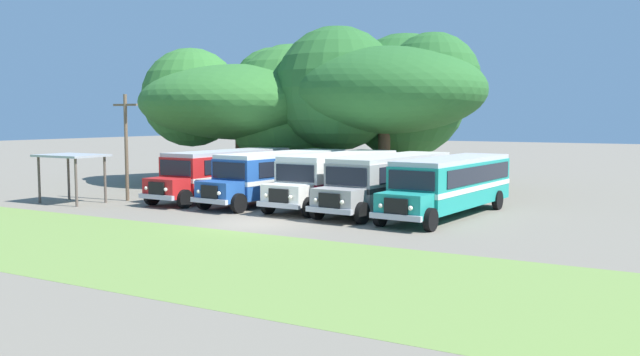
% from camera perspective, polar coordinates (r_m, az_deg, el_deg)
% --- Properties ---
extents(ground_plane, '(220.00, 220.00, 0.00)m').
position_cam_1_polar(ground_plane, '(30.72, -5.62, -3.84)').
color(ground_plane, slate).
extents(foreground_grass_strip, '(80.00, 9.71, 0.01)m').
position_cam_1_polar(foreground_grass_strip, '(25.50, -14.75, -5.82)').
color(foreground_grass_strip, olive).
rests_on(foreground_grass_strip, ground_plane).
extents(parked_bus_slot_0, '(2.96, 10.87, 2.82)m').
position_cam_1_polar(parked_bus_slot_0, '(40.62, -7.86, 0.56)').
color(parked_bus_slot_0, red).
rests_on(parked_bus_slot_0, ground_plane).
extents(parked_bus_slot_1, '(3.53, 10.97, 2.82)m').
position_cam_1_polar(parked_bus_slot_1, '(38.41, -3.31, 0.34)').
color(parked_bus_slot_1, '#23519E').
rests_on(parked_bus_slot_1, ground_plane).
extents(parked_bus_slot_2, '(2.88, 10.86, 2.82)m').
position_cam_1_polar(parked_bus_slot_2, '(36.93, 1.56, 0.16)').
color(parked_bus_slot_2, silver).
rests_on(parked_bus_slot_2, ground_plane).
extents(parked_bus_slot_3, '(3.29, 10.93, 2.82)m').
position_cam_1_polar(parked_bus_slot_3, '(35.10, 5.89, -0.12)').
color(parked_bus_slot_3, '#9E9993').
rests_on(parked_bus_slot_3, ground_plane).
extents(parked_bus_slot_4, '(3.32, 10.94, 2.82)m').
position_cam_1_polar(parked_bus_slot_4, '(33.56, 10.95, -0.43)').
color(parked_bus_slot_4, teal).
rests_on(parked_bus_slot_4, ground_plane).
extents(broad_shade_tree, '(13.94, 13.56, 10.84)m').
position_cam_1_polar(broad_shade_tree, '(46.00, 5.38, 7.33)').
color(broad_shade_tree, brown).
rests_on(broad_shade_tree, ground_plane).
extents(secondary_tree, '(15.96, 15.11, 10.28)m').
position_cam_1_polar(secondary_tree, '(50.45, -5.50, 6.32)').
color(secondary_tree, brown).
rests_on(secondary_tree, ground_plane).
extents(utility_pole, '(1.80, 0.20, 6.09)m').
position_cam_1_polar(utility_pole, '(40.24, -16.00, 2.79)').
color(utility_pole, brown).
rests_on(utility_pole, ground_plane).
extents(waiting_shelter, '(3.60, 2.60, 2.72)m').
position_cam_1_polar(waiting_shelter, '(40.18, -20.19, 1.49)').
color(waiting_shelter, brown).
rests_on(waiting_shelter, ground_plane).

